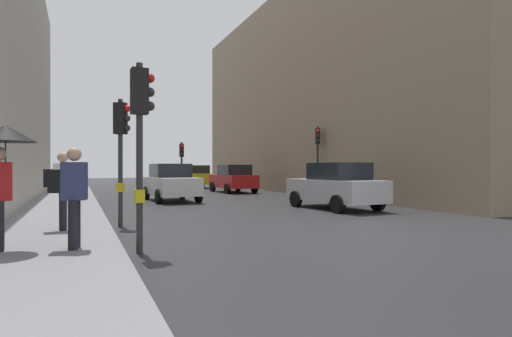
{
  "coord_description": "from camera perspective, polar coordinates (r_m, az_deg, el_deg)",
  "views": [
    {
      "loc": [
        -6.32,
        -8.36,
        1.57
      ],
      "look_at": [
        -0.2,
        6.2,
        1.54
      ],
      "focal_mm": 29.72,
      "sensor_mm": 36.0,
      "label": 1
    }
  ],
  "objects": [
    {
      "name": "sidewalk_kerb",
      "position": [
        14.44,
        -24.95,
        -5.84
      ],
      "size": [
        2.56,
        40.0,
        0.16
      ],
      "primitive_type": "cube",
      "color": "gray",
      "rests_on": "ground"
    },
    {
      "name": "car_white_compact",
      "position": [
        20.42,
        -11.36,
        -1.85
      ],
      "size": [
        2.18,
        4.28,
        1.76
      ],
      "color": "silver",
      "rests_on": "ground"
    },
    {
      "name": "pedestrian_with_grey_backpack",
      "position": [
        8.04,
        -23.58,
        -2.83
      ],
      "size": [
        0.64,
        0.4,
        1.77
      ],
      "color": "black",
      "rests_on": "sidewalk_kerb"
    },
    {
      "name": "car_red_sedan",
      "position": [
        27.0,
        -3.08,
        -1.37
      ],
      "size": [
        2.14,
        4.26,
        1.76
      ],
      "color": "red",
      "rests_on": "ground"
    },
    {
      "name": "traffic_light_far_median",
      "position": [
        27.51,
        -9.97,
        1.44
      ],
      "size": [
        0.24,
        0.43,
        3.21
      ],
      "color": "#2D2D2D",
      "rests_on": "ground"
    },
    {
      "name": "ground_plane",
      "position": [
        10.6,
        14.3,
        -8.44
      ],
      "size": [
        120.0,
        120.0,
        0.0
      ],
      "primitive_type": "plane",
      "color": "#28282B"
    },
    {
      "name": "pedestrian_with_black_backpack",
      "position": [
        10.55,
        -24.8,
        -2.13
      ],
      "size": [
        0.62,
        0.36,
        1.77
      ],
      "color": "black",
      "rests_on": "sidewalk_kerb"
    },
    {
      "name": "building_facade_right",
      "position": [
        30.57,
        13.62,
        9.39
      ],
      "size": [
        12.0,
        29.85,
        13.01
      ],
      "primitive_type": "cube",
      "color": "gray",
      "rests_on": "ground"
    },
    {
      "name": "traffic_light_near_right",
      "position": [
        11.9,
        -17.69,
        3.87
      ],
      "size": [
        0.44,
        0.38,
        3.41
      ],
      "color": "#2D2D2D",
      "rests_on": "ground"
    },
    {
      "name": "traffic_light_near_left",
      "position": [
        8.12,
        -15.24,
        6.05
      ],
      "size": [
        0.44,
        0.26,
        3.5
      ],
      "color": "#2D2D2D",
      "rests_on": "ground"
    },
    {
      "name": "car_yellow_taxi",
      "position": [
        33.67,
        -8.08,
        -1.08
      ],
      "size": [
        2.06,
        4.22,
        1.76
      ],
      "color": "yellow",
      "rests_on": "ground"
    },
    {
      "name": "traffic_light_mid_street",
      "position": [
        22.47,
        8.31,
        2.69
      ],
      "size": [
        0.35,
        0.45,
        3.75
      ],
      "color": "#2D2D2D",
      "rests_on": "ground"
    },
    {
      "name": "car_silver_hatchback",
      "position": [
        16.4,
        10.68,
        -2.33
      ],
      "size": [
        2.24,
        4.31,
        1.76
      ],
      "color": "#BCBCC1",
      "rests_on": "ground"
    },
    {
      "name": "pedestrian_with_umbrella",
      "position": [
        8.41,
        -30.87,
        1.91
      ],
      "size": [
        1.0,
        1.0,
        2.14
      ],
      "color": "black",
      "rests_on": "sidewalk_kerb"
    }
  ]
}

